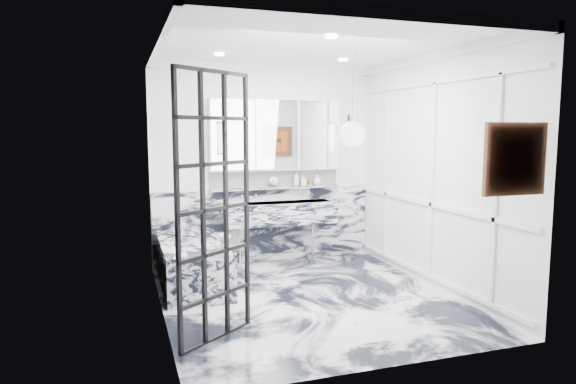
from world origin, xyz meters
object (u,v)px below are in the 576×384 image
object	(u,v)px
crittall_door	(215,209)
trough_sink	(280,213)
bathtub	(192,263)
mirror_cabinet	(276,135)

from	to	relation	value
crittall_door	trough_sink	size ratio (longest dim) A/B	1.50
trough_sink	bathtub	xyz separation A→B (m)	(-1.33, -0.66, -0.45)
crittall_door	mirror_cabinet	world-z (taller)	crittall_door
trough_sink	mirror_cabinet	xyz separation A→B (m)	(-0.00, 0.17, 1.09)
trough_sink	crittall_door	bearing A→B (deg)	-119.68
crittall_door	bathtub	bearing A→B (deg)	53.23
crittall_door	bathtub	distance (m)	1.92
mirror_cabinet	bathtub	bearing A→B (deg)	-147.94
crittall_door	mirror_cabinet	xyz separation A→B (m)	(1.34, 2.51, 0.62)
crittall_door	trough_sink	xyz separation A→B (m)	(1.34, 2.34, -0.47)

